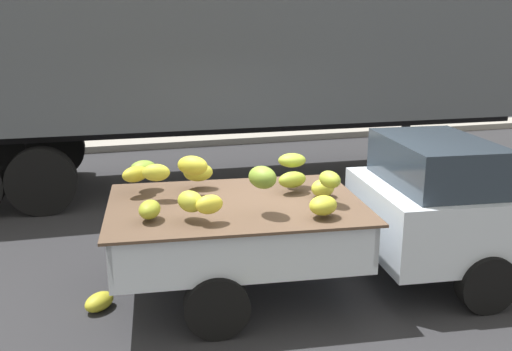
% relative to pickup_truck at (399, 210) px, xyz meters
% --- Properties ---
extents(ground, '(220.00, 220.00, 0.00)m').
position_rel_pickup_truck_xyz_m(ground, '(-1.19, 0.36, -0.89)').
color(ground, '#28282B').
extents(curb_strip, '(80.00, 0.80, 0.16)m').
position_rel_pickup_truck_xyz_m(curb_strip, '(-1.19, 8.20, -0.81)').
color(curb_strip, gray).
rests_on(curb_strip, ground).
extents(pickup_truck, '(4.96, 2.30, 1.70)m').
position_rel_pickup_truck_xyz_m(pickup_truck, '(0.00, 0.00, 0.00)').
color(pickup_truck, silver).
rests_on(pickup_truck, ground).
extents(semi_trailer, '(12.08, 3.01, 3.95)m').
position_rel_pickup_truck_xyz_m(semi_trailer, '(-0.60, 4.73, 1.65)').
color(semi_trailer, '#4C5156').
rests_on(semi_trailer, ground).
extents(fallen_banana_bunch_near_tailgate, '(0.42, 0.42, 0.18)m').
position_rel_pickup_truck_xyz_m(fallen_banana_bunch_near_tailgate, '(-3.37, 0.23, -0.79)').
color(fallen_banana_bunch_near_tailgate, gold).
rests_on(fallen_banana_bunch_near_tailgate, ground).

